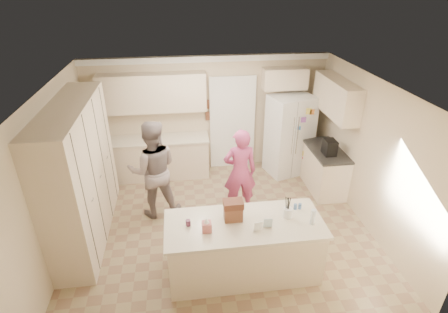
{
  "coord_description": "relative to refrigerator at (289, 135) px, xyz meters",
  "views": [
    {
      "loc": [
        -0.62,
        -5.0,
        4.08
      ],
      "look_at": [
        0.1,
        0.35,
        1.25
      ],
      "focal_mm": 28.0,
      "sensor_mm": 36.0,
      "label": 1
    }
  ],
  "objects": [
    {
      "name": "dollhouse_roof",
      "position": [
        -1.71,
        -2.83,
        0.3
      ],
      "size": [
        0.28,
        0.2,
        0.1
      ],
      "primitive_type": "cube",
      "color": "#592D1E",
      "rests_on": "dollhouse_body"
    },
    {
      "name": "utensil_crock",
      "position": [
        -0.91,
        -2.88,
        0.1
      ],
      "size": [
        0.13,
        0.13,
        0.15
      ],
      "primitive_type": "cylinder",
      "color": "white",
      "rests_on": "island_top"
    },
    {
      "name": "shaker_pepper",
      "position": [
        -0.67,
        -2.71,
        0.07
      ],
      "size": [
        0.05,
        0.05,
        0.09
      ],
      "primitive_type": "cylinder",
      "color": "#47699E",
      "rests_on": "island_top"
    },
    {
      "name": "floor",
      "position": [
        -1.76,
        -1.83,
        -0.91
      ],
      "size": [
        5.2,
        4.6,
        0.02
      ],
      "primitive_type": "cube",
      "color": "#907E5A",
      "rests_on": "ground"
    },
    {
      "name": "greeting_card_a",
      "position": [
        -1.41,
        -3.13,
        0.11
      ],
      "size": [
        0.12,
        0.06,
        0.16
      ],
      "primitive_type": "cube",
      "rotation": [
        0.15,
        0.0,
        0.2
      ],
      "color": "white",
      "rests_on": "island_top"
    },
    {
      "name": "doorway_casing",
      "position": [
        -1.21,
        0.42,
        0.15
      ],
      "size": [
        1.02,
        0.03,
        2.22
      ],
      "primitive_type": "cube",
      "color": "white",
      "rests_on": "floor"
    },
    {
      "name": "back_countertop",
      "position": [
        -2.91,
        0.16,
        0.0
      ],
      "size": [
        2.24,
        0.63,
        0.04
      ],
      "primitive_type": "cube",
      "color": "beige",
      "rests_on": "back_base_cab"
    },
    {
      "name": "back_base_cab",
      "position": [
        -2.91,
        0.17,
        -0.46
      ],
      "size": [
        2.2,
        0.6,
        0.88
      ],
      "primitive_type": "cube",
      "color": "beige",
      "rests_on": "floor"
    },
    {
      "name": "fridge_handle_l",
      "position": [
        -0.05,
        -0.37,
        0.15
      ],
      "size": [
        0.02,
        0.02,
        0.85
      ],
      "primitive_type": "cylinder",
      "color": "silver",
      "rests_on": "refrigerator"
    },
    {
      "name": "teen_boy",
      "position": [
        -2.92,
        -1.23,
        0.04
      ],
      "size": [
        0.96,
        0.77,
        1.88
      ],
      "primitive_type": "imported",
      "rotation": [
        0.0,
        0.0,
        3.21
      ],
      "color": "gray",
      "rests_on": "floor"
    },
    {
      "name": "teen_girl",
      "position": [
        -1.35,
        -1.35,
        -0.05
      ],
      "size": [
        0.62,
        0.41,
        1.69
      ],
      "primitive_type": "imported",
      "rotation": [
        0.0,
        0.0,
        3.14
      ],
      "color": "#C64D96",
      "rests_on": "floor"
    },
    {
      "name": "right_upper_cab",
      "position": [
        0.66,
        -0.63,
        1.05
      ],
      "size": [
        0.35,
        1.5,
        0.7
      ],
      "primitive_type": "cube",
      "color": "beige",
      "rests_on": "wall_right"
    },
    {
      "name": "shaker_salt",
      "position": [
        -0.74,
        -2.71,
        0.07
      ],
      "size": [
        0.05,
        0.05,
        0.09
      ],
      "primitive_type": "cylinder",
      "color": "#47699E",
      "rests_on": "island_top"
    },
    {
      "name": "doorway_opening",
      "position": [
        -1.21,
        0.45,
        0.15
      ],
      "size": [
        0.9,
        0.06,
        2.1
      ],
      "primitive_type": "cube",
      "color": "black",
      "rests_on": "floor"
    },
    {
      "name": "fridge_handle_r",
      "position": [
        0.05,
        -0.37,
        0.15
      ],
      "size": [
        0.02,
        0.02,
        0.85
      ],
      "primitive_type": "cylinder",
      "color": "silver",
      "rests_on": "refrigerator"
    },
    {
      "name": "tissue_plume",
      "position": [
        -2.11,
        -3.03,
        0.2
      ],
      "size": [
        0.08,
        0.08,
        0.08
      ],
      "primitive_type": "cone",
      "color": "white",
      "rests_on": "tissue_box"
    },
    {
      "name": "right_base_cab",
      "position": [
        0.54,
        -0.83,
        -0.46
      ],
      "size": [
        0.6,
        1.2,
        0.88
      ],
      "primitive_type": "cube",
      "color": "beige",
      "rests_on": "floor"
    },
    {
      "name": "wall_frame_lower",
      "position": [
        -1.74,
        0.44,
        0.38
      ],
      "size": [
        0.15,
        0.02,
        0.2
      ],
      "primitive_type": "cube",
      "color": "brown",
      "rests_on": "wall_back"
    },
    {
      "name": "wall_back",
      "position": [
        -1.76,
        0.48,
        0.4
      ],
      "size": [
        5.2,
        0.02,
        2.6
      ],
      "primitive_type": "cube",
      "color": "beige",
      "rests_on": "ground"
    },
    {
      "name": "island_base",
      "position": [
        -1.56,
        -2.93,
        -0.46
      ],
      "size": [
        2.2,
        0.9,
        0.88
      ],
      "primitive_type": "cube",
      "color": "beige",
      "rests_on": "floor"
    },
    {
      "name": "pantry_bank",
      "position": [
        -4.06,
        -1.63,
        0.28
      ],
      "size": [
        0.6,
        2.6,
        2.35
      ],
      "primitive_type": "cube",
      "color": "beige",
      "rests_on": "floor"
    },
    {
      "name": "tissue_box",
      "position": [
        -2.11,
        -3.03,
        0.1
      ],
      "size": [
        0.13,
        0.13,
        0.14
      ],
      "primitive_type": "cube",
      "color": "#C86866",
      "rests_on": "island_top"
    },
    {
      "name": "fridge_seam",
      "position": [
        0.0,
        -0.35,
        0.0
      ],
      "size": [
        0.02,
        0.02,
        1.78
      ],
      "primitive_type": "cube",
      "color": "gray",
      "rests_on": "refrigerator"
    },
    {
      "name": "crown_back",
      "position": [
        -1.76,
        0.43,
        1.63
      ],
      "size": [
        5.2,
        0.08,
        0.12
      ],
      "primitive_type": "cube",
      "color": "white",
      "rests_on": "wall_back"
    },
    {
      "name": "dollhouse_body",
      "position": [
        -1.71,
        -2.83,
        0.14
      ],
      "size": [
        0.26,
        0.18,
        0.22
      ],
      "primitive_type": "cube",
      "color": "brown",
      "rests_on": "island_top"
    },
    {
      "name": "coffee_maker",
      "position": [
        0.49,
        -1.03,
        0.17
      ],
      "size": [
        0.22,
        0.28,
        0.3
      ],
      "primitive_type": "cube",
      "color": "black",
      "rests_on": "right_countertop"
    },
    {
      "name": "refrigerator",
      "position": [
        0.0,
        0.0,
        0.0
      ],
      "size": [
        1.06,
        0.92,
        1.8
      ],
      "primitive_type": "cube",
      "rotation": [
        0.0,
        0.0,
        0.28
      ],
      "color": "white",
      "rests_on": "floor"
    },
    {
      "name": "wall_left",
      "position": [
        -4.37,
        -1.83,
        0.4
      ],
      "size": [
        0.02,
        4.6,
        2.6
      ],
      "primitive_type": "cube",
      "color": "beige",
      "rests_on": "ground"
    },
    {
      "name": "fridge_magnets",
      "position": [
        0.0,
        -0.36,
        0.0
      ],
      "size": [
        0.76,
        0.02,
        1.44
      ],
      "primitive_type": null,
      "color": "tan",
      "rests_on": "refrigerator"
    },
    {
      "name": "jam_jar",
      "position": [
        -2.36,
        -2.88,
        0.07
      ],
      "size": [
        0.07,
        0.07,
        0.09
      ],
      "primitive_type": "cylinder",
      "color": "#59263F",
      "rests_on": "island_top"
    },
    {
      "name": "back_upper_cab",
      "position": [
        -2.91,
        0.3,
        1.0
      ],
      "size": [
        2.2,
        0.35,
        0.8
      ],
      "primitive_type": "cube",
      "color": "beige",
      "rests_on": "wall_back"
    },
    {
      "name": "wall_right",
      "position": [
        0.85,
        -1.83,
        0.4
      ],
      "size": [
        0.02,
        4.6,
        2.6
      ],
      "primitive_type": "cube",
      "color": "beige",
      "rests_on": "ground"
    },
    {
      "name": "island_top",
      "position": [
        -1.56,
        -2.93,
        0.0
      ],
      "size": [
        2.28,
        0.96,
        0.05
      ],
      "primitive_type": "cube",
      "color": "beige",
      "rests_on": "island_base"
    },
    {
      "name": "water_bottle",
      "position": [
        -0.61,
        -3.08,
        0.14
      ],
      "size": [
        0.07,
        0.07,
        0.24
      ],
      "primitive_type": "cylinder",
      "color": "silver",
      "rests_on": "island_top"
    },
    {
      "name": "over_fridge_cab",
      "position": [
        -0.11,
        0.3,
        1.2
      ],
      "size": [
        0.95,
        0.35,
        0.45
      ],
      "primitive_type": "cube",
      "color": "beige",
      "rests_on": "wall_back"
    },
    {
      "name": "greeting_card_b",
      "position": [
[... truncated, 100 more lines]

